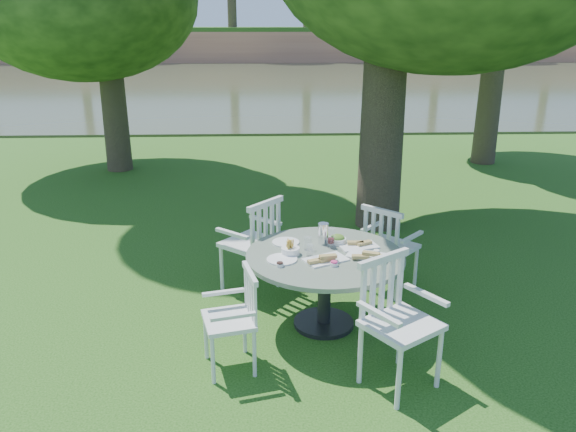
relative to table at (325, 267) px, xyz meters
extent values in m
plane|color=#143D0C|center=(-0.31, 0.48, -0.59)|extent=(140.00, 140.00, 0.00)
cylinder|color=black|center=(0.00, 0.00, -0.57)|extent=(0.56, 0.56, 0.04)
cylinder|color=black|center=(0.00, 0.00, -0.23)|extent=(0.12, 0.12, 0.64)
cylinder|color=slate|center=(0.00, 0.00, 0.11)|extent=(1.42, 1.42, 0.04)
cylinder|color=silver|center=(1.04, 0.72, -0.35)|extent=(0.04, 0.04, 0.46)
cylinder|color=silver|center=(0.74, 1.01, -0.35)|extent=(0.04, 0.04, 0.46)
cylinder|color=silver|center=(0.78, 0.45, -0.35)|extent=(0.04, 0.04, 0.46)
cylinder|color=silver|center=(0.49, 0.74, -0.35)|extent=(0.04, 0.04, 0.46)
cube|color=silver|center=(0.76, 0.73, -0.10)|extent=(0.64, 0.64, 0.04)
cube|color=silver|center=(0.62, 0.58, 0.12)|extent=(0.37, 0.36, 0.47)
cylinder|color=silver|center=(-0.71, 1.09, -0.34)|extent=(0.04, 0.04, 0.50)
cylinder|color=silver|center=(-1.00, 0.75, -0.34)|extent=(0.04, 0.04, 0.50)
cylinder|color=silver|center=(-0.40, 0.83, -0.34)|extent=(0.04, 0.04, 0.50)
cylinder|color=silver|center=(-0.69, 0.49, -0.34)|extent=(0.04, 0.04, 0.50)
cube|color=silver|center=(-0.70, 0.79, -0.06)|extent=(0.69, 0.69, 0.04)
cube|color=silver|center=(-0.53, 0.65, 0.17)|extent=(0.37, 0.42, 0.51)
cylinder|color=silver|center=(-1.04, -0.51, -0.38)|extent=(0.03, 0.03, 0.41)
cylinder|color=silver|center=(-0.95, -0.87, -0.38)|extent=(0.03, 0.03, 0.41)
cylinder|color=silver|center=(-0.72, -0.43, -0.38)|extent=(0.03, 0.03, 0.41)
cylinder|color=silver|center=(-0.63, -0.79, -0.38)|extent=(0.03, 0.03, 0.41)
cube|color=silver|center=(-0.84, -0.65, -0.16)|extent=(0.47, 0.50, 0.04)
cube|color=silver|center=(-0.66, -0.60, 0.04)|extent=(0.14, 0.42, 0.42)
cylinder|color=silver|center=(0.41, -1.23, -0.34)|extent=(0.04, 0.04, 0.50)
cylinder|color=silver|center=(0.78, -0.98, -0.34)|extent=(0.04, 0.04, 0.50)
cylinder|color=silver|center=(0.19, -0.90, -0.34)|extent=(0.04, 0.04, 0.50)
cylinder|color=silver|center=(0.56, -0.65, -0.34)|extent=(0.04, 0.04, 0.50)
cube|color=silver|center=(0.48, -0.94, -0.06)|extent=(0.69, 0.67, 0.04)
cube|color=silver|center=(0.36, -0.76, 0.17)|extent=(0.45, 0.32, 0.51)
cube|color=white|center=(-0.01, -0.15, 0.14)|extent=(0.43, 0.36, 0.01)
cube|color=white|center=(0.38, -0.08, 0.14)|extent=(0.43, 0.36, 0.01)
cube|color=white|center=(0.32, 0.15, 0.14)|extent=(0.39, 0.28, 0.01)
cylinder|color=white|center=(-0.39, -0.12, 0.14)|extent=(0.27, 0.27, 0.01)
cylinder|color=white|center=(-0.34, 0.28, 0.14)|extent=(0.26, 0.26, 0.01)
cylinder|color=white|center=(-0.31, 0.00, 0.17)|extent=(0.17, 0.17, 0.06)
cylinder|color=white|center=(0.14, 0.25, 0.16)|extent=(0.16, 0.16, 0.05)
cylinder|color=silver|center=(0.01, 0.26, 0.23)|extent=(0.10, 0.10, 0.20)
cylinder|color=white|center=(0.07, 0.15, 0.23)|extent=(0.07, 0.07, 0.19)
cylinder|color=white|center=(-0.15, 0.11, 0.19)|extent=(0.07, 0.07, 0.12)
cylinder|color=white|center=(-0.14, -0.05, 0.19)|extent=(0.06, 0.06, 0.11)
cylinder|color=white|center=(0.05, -0.26, 0.15)|extent=(0.07, 0.07, 0.03)
cylinder|color=white|center=(0.48, -0.15, 0.15)|extent=(0.07, 0.07, 0.03)
cylinder|color=white|center=(0.46, -0.02, 0.15)|extent=(0.06, 0.06, 0.03)
cylinder|color=white|center=(-0.41, -0.26, 0.15)|extent=(0.06, 0.06, 0.03)
ellipsoid|color=#1B3410|center=(3.91, 6.42, 2.42)|extent=(3.20, 3.20, 2.24)
cube|color=#363D24|center=(-0.31, 23.48, -0.59)|extent=(100.00, 28.00, 0.12)
cube|color=#A6684D|center=(-0.31, 38.98, 0.51)|extent=(100.00, 3.00, 2.20)
cube|color=#143D0C|center=(-0.31, 46.48, 1.76)|extent=(100.00, 18.00, 0.30)
camera|label=1|loc=(-0.52, -4.63, 2.08)|focal=35.00mm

